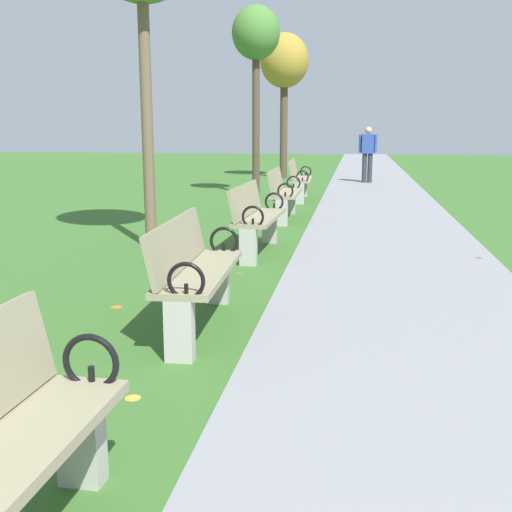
% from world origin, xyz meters
% --- Properties ---
extents(paved_walkway, '(2.53, 44.00, 0.02)m').
position_xyz_m(paved_walkway, '(1.27, 18.00, 0.01)').
color(paved_walkway, gray).
rests_on(paved_walkway, ground).
extents(park_bench_3, '(0.53, 1.62, 0.90)m').
position_xyz_m(park_bench_3, '(-0.50, 6.15, 0.49)').
color(park_bench_3, gray).
rests_on(park_bench_3, ground).
extents(park_bench_4, '(0.52, 1.61, 0.90)m').
position_xyz_m(park_bench_4, '(-0.50, 9.27, 0.49)').
color(park_bench_4, gray).
rests_on(park_bench_4, ground).
extents(park_bench_5, '(0.49, 1.61, 0.90)m').
position_xyz_m(park_bench_5, '(-0.50, 12.30, 0.49)').
color(park_bench_5, gray).
rests_on(park_bench_5, ground).
extents(park_bench_6, '(0.53, 1.62, 0.90)m').
position_xyz_m(park_bench_6, '(-0.50, 15.35, 0.49)').
color(park_bench_6, gray).
rests_on(park_bench_6, ground).
extents(tree_3, '(1.10, 1.10, 4.34)m').
position_xyz_m(tree_3, '(-1.60, 15.99, 3.61)').
color(tree_3, '#4C3D2D').
rests_on(tree_3, ground).
extents(tree_4, '(1.52, 1.52, 4.50)m').
position_xyz_m(tree_4, '(-1.57, 21.34, 3.58)').
color(tree_4, '#4C3D2D').
rests_on(tree_4, ground).
extents(pedestrian_walking, '(0.53, 0.24, 1.62)m').
position_xyz_m(pedestrian_walking, '(1.08, 20.01, 0.93)').
color(pedestrian_walking, '#2D2D38').
rests_on(pedestrian_walking, paved_walkway).
extents(scattered_leaves, '(4.46, 16.15, 0.02)m').
position_xyz_m(scattered_leaves, '(-0.65, 9.98, 0.01)').
color(scattered_leaves, gold).
rests_on(scattered_leaves, ground).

